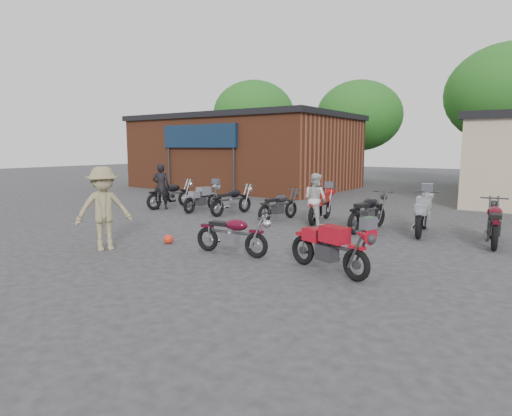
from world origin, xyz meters
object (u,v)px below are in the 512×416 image
Objects in this scene: person_light at (315,199)px; row_bike_6 at (423,212)px; row_bike_0 at (171,193)px; row_bike_2 at (232,199)px; row_bike_5 at (368,210)px; person_dark at (161,186)px; row_bike_4 at (321,204)px; row_bike_1 at (202,197)px; vintage_motorcycle at (232,232)px; sportbike at (330,245)px; row_bike_3 at (279,204)px; helmet at (168,239)px; row_bike_7 at (494,221)px; person_tan at (104,209)px.

person_light is 0.76× the size of row_bike_6.
row_bike_2 is at bearing -79.73° from row_bike_0.
row_bike_5 is 1.49m from row_bike_6.
row_bike_0 is at bearing -134.69° from person_dark.
row_bike_4 is 1.87m from row_bike_5.
person_dark is at bearing 89.83° from row_bike_4.
vintage_motorcycle is at bearing -134.52° from row_bike_1.
row_bike_2 is at bearing 122.85° from vintage_motorcycle.
vintage_motorcycle is 2.42m from sportbike.
row_bike_5 is (3.09, -0.04, 0.07)m from row_bike_3.
row_bike_2 is 6.57m from row_bike_6.
person_light is (1.85, 4.47, 0.70)m from helmet.
row_bike_1 is at bearing 84.13° from row_bike_6.
row_bike_0 is (-6.69, 4.54, 0.07)m from vintage_motorcycle.
row_bike_4 is 0.96× the size of row_bike_7.
row_bike_0 is 6.42m from row_bike_4.
row_bike_2 is at bearing 81.67° from row_bike_7.
sportbike is 5.77m from row_bike_4.
helmet is 0.12× the size of row_bike_5.
row_bike_5 is at bearing 119.24° from sportbike.
vintage_motorcycle is 0.91× the size of row_bike_4.
vintage_motorcycle is 6.86m from row_bike_1.
sportbike is 6.11m from row_bike_3.
row_bike_6 reaches higher than helmet.
row_bike_6 is (0.51, 4.96, 0.06)m from sportbike.
row_bike_0 is at bearing 13.33° from person_light.
row_bike_1 is (-3.06, 4.66, 0.43)m from helmet.
vintage_motorcycle is 0.85× the size of row_bike_6.
row_bike_0 is 1.08× the size of row_bike_1.
row_bike_1 is 8.02m from row_bike_6.
row_bike_6 reaches higher than row_bike_1.
row_bike_1 is at bearing 97.64° from row_bike_3.
person_dark is 0.54m from row_bike_0.
row_bike_4 is (2.49, 6.40, -0.41)m from person_tan.
row_bike_6 is at bearing -14.47° from person_tan.
vintage_motorcycle is 6.58m from row_bike_7.
row_bike_2 is at bearing 84.44° from row_bike_6.
person_dark is (-6.75, 4.10, 0.37)m from vintage_motorcycle.
row_bike_6 reaches higher than row_bike_0.
row_bike_1 is 9.82m from row_bike_7.
row_bike_5 is at bearing 97.41° from row_bike_6.
vintage_motorcycle is 7.91m from person_dark.
sportbike is 0.90× the size of row_bike_6.
person_tan is 6.06m from row_bike_2.
row_bike_7 is (2.32, 4.62, 0.04)m from sportbike.
row_bike_5 is (4.28, 5.88, -0.38)m from person_tan.
row_bike_6 is (5.72, 6.27, -0.37)m from person_tan.
vintage_motorcycle is 0.94× the size of sportbike.
row_bike_5 is (3.53, 4.57, 0.49)m from helmet.
vintage_motorcycle is 0.93× the size of row_bike_2.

